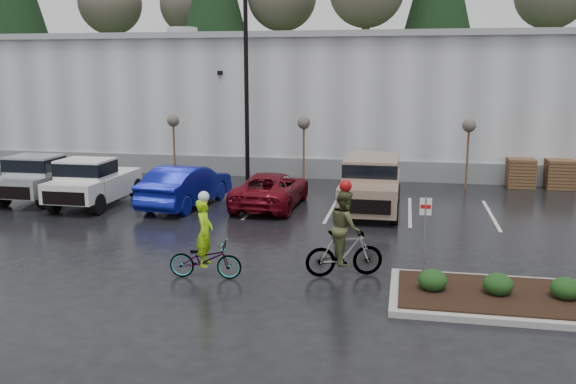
% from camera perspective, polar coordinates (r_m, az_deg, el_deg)
% --- Properties ---
extents(ground, '(120.00, 120.00, 0.00)m').
position_cam_1_polar(ground, '(16.55, -0.90, -7.56)').
color(ground, black).
rests_on(ground, ground).
extents(warehouse, '(60.50, 15.50, 7.20)m').
position_cam_1_polar(warehouse, '(37.48, 6.09, 8.72)').
color(warehouse, '#A9ACAE').
rests_on(warehouse, ground).
extents(wooded_ridge, '(80.00, 25.00, 6.00)m').
position_cam_1_polar(wooded_ridge, '(60.44, 8.01, 9.07)').
color(wooded_ridge, '#27421B').
rests_on(wooded_ridge, ground).
extents(lamppost, '(0.50, 1.00, 9.22)m').
position_cam_1_polar(lamppost, '(28.25, -3.94, 12.02)').
color(lamppost, black).
rests_on(lamppost, ground).
extents(sapling_west, '(0.60, 0.60, 3.20)m').
position_cam_1_polar(sapling_west, '(30.57, -10.69, 6.25)').
color(sapling_west, '#513B20').
rests_on(sapling_west, ground).
extents(sapling_mid, '(0.60, 0.60, 3.20)m').
position_cam_1_polar(sapling_mid, '(28.82, 1.49, 6.14)').
color(sapling_mid, '#513B20').
rests_on(sapling_mid, ground).
extents(sapling_east, '(0.60, 0.60, 3.20)m').
position_cam_1_polar(sapling_east, '(28.57, 16.57, 5.63)').
color(sapling_east, '#513B20').
rests_on(sapling_east, ground).
extents(pallet_stack_a, '(1.20, 1.20, 1.35)m').
position_cam_1_polar(pallet_stack_a, '(30.15, 20.91, 1.69)').
color(pallet_stack_a, '#513B20').
rests_on(pallet_stack_a, ground).
extents(pallet_stack_b, '(1.20, 1.20, 1.35)m').
position_cam_1_polar(pallet_stack_b, '(30.49, 24.05, 1.55)').
color(pallet_stack_b, '#513B20').
rests_on(pallet_stack_b, ground).
extents(curb_island, '(8.00, 3.00, 0.15)m').
position_cam_1_polar(curb_island, '(15.72, 24.46, -9.39)').
color(curb_island, gray).
rests_on(curb_island, ground).
extents(mulch_bed, '(7.60, 2.60, 0.04)m').
position_cam_1_polar(mulch_bed, '(15.69, 24.49, -9.06)').
color(mulch_bed, black).
rests_on(mulch_bed, curb_island).
extents(shrub_a, '(0.70, 0.70, 0.52)m').
position_cam_1_polar(shrub_a, '(15.17, 13.39, -8.03)').
color(shrub_a, '#123412').
rests_on(shrub_a, curb_island).
extents(shrub_b, '(0.70, 0.70, 0.52)m').
position_cam_1_polar(shrub_b, '(15.32, 19.06, -8.17)').
color(shrub_b, '#123412').
rests_on(shrub_b, curb_island).
extents(shrub_c, '(0.70, 0.70, 0.52)m').
position_cam_1_polar(shrub_c, '(15.61, 24.56, -8.22)').
color(shrub_c, '#123412').
rests_on(shrub_c, curb_island).
extents(fire_lane_sign, '(0.30, 0.05, 2.20)m').
position_cam_1_polar(fire_lane_sign, '(16.02, 12.68, -3.24)').
color(fire_lane_sign, gray).
rests_on(fire_lane_sign, ground).
extents(pickup_silver, '(2.10, 5.20, 1.96)m').
position_cam_1_polar(pickup_silver, '(27.60, -21.52, 1.45)').
color(pickup_silver, '#B8BBC1').
rests_on(pickup_silver, ground).
extents(pickup_white, '(2.10, 5.20, 1.96)m').
position_cam_1_polar(pickup_white, '(25.84, -17.36, 1.09)').
color(pickup_white, white).
rests_on(pickup_white, ground).
extents(car_blue, '(2.44, 5.24, 1.66)m').
position_cam_1_polar(car_blue, '(24.61, -9.51, 0.61)').
color(car_blue, navy).
rests_on(car_blue, ground).
extents(car_red, '(2.49, 5.08, 1.39)m').
position_cam_1_polar(car_red, '(24.18, -1.60, 0.24)').
color(car_red, maroon).
rests_on(car_red, ground).
extents(suv_tan, '(2.20, 5.10, 2.06)m').
position_cam_1_polar(suv_tan, '(23.47, 7.73, 0.63)').
color(suv_tan, gray).
rests_on(suv_tan, ground).
extents(cyclist_hivis, '(1.96, 0.81, 2.32)m').
position_cam_1_polar(cyclist_hivis, '(16.09, -7.75, -5.53)').
color(cyclist_hivis, '#3F3F44').
rests_on(cyclist_hivis, ground).
extents(cyclist_olive, '(2.08, 1.21, 2.60)m').
position_cam_1_polar(cyclist_olive, '(16.10, 5.31, -4.68)').
color(cyclist_olive, '#3F3F44').
rests_on(cyclist_olive, ground).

